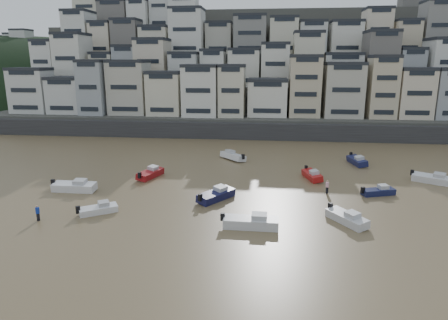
# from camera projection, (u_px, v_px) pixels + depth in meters

# --- Properties ---
(harbor_wall) EXTENTS (140.00, 3.00, 3.50)m
(harbor_wall) POSITION_uv_depth(u_px,v_px,m) (260.00, 131.00, 85.31)
(harbor_wall) COLOR #38383A
(harbor_wall) RESTS_ON ground
(hillside) EXTENTS (141.04, 66.00, 50.00)m
(hillside) POSITION_uv_depth(u_px,v_px,m) (280.00, 72.00, 120.42)
(hillside) COLOR #4C4C47
(hillside) RESTS_ON ground
(headland) EXTENTS (216.00, 135.00, 53.33)m
(headland) POSITION_uv_depth(u_px,v_px,m) (9.00, 101.00, 164.61)
(headland) COLOR black
(headland) RESTS_ON ground
(boat_a) EXTENTS (6.12, 2.07, 1.66)m
(boat_a) POSITION_uv_depth(u_px,v_px,m) (251.00, 220.00, 40.30)
(boat_a) COLOR silver
(boat_a) RESTS_ON ground
(boat_b) EXTENTS (4.46, 5.50, 1.48)m
(boat_b) POSITION_uv_depth(u_px,v_px,m) (347.00, 216.00, 41.48)
(boat_b) COLOR silver
(boat_b) RESTS_ON ground
(boat_c) EXTENTS (4.89, 5.88, 1.59)m
(boat_c) POSITION_uv_depth(u_px,v_px,m) (216.00, 194.00, 48.34)
(boat_c) COLOR #14153E
(boat_c) RESTS_ON ground
(boat_d) EXTENTS (4.86, 2.91, 1.26)m
(boat_d) POSITION_uv_depth(u_px,v_px,m) (378.00, 190.00, 50.18)
(boat_d) COLOR #151B43
(boat_d) RESTS_ON ground
(boat_e) EXTENTS (3.00, 5.44, 1.41)m
(boat_e) POSITION_uv_depth(u_px,v_px,m) (312.00, 174.00, 56.87)
(boat_e) COLOR #A51414
(boat_e) RESTS_ON ground
(boat_f) EXTENTS (3.34, 5.78, 1.50)m
(boat_f) POSITION_uv_depth(u_px,v_px,m) (150.00, 172.00, 57.63)
(boat_f) COLOR maroon
(boat_f) RESTS_ON ground
(boat_g) EXTENTS (5.82, 4.52, 1.55)m
(boat_g) POSITION_uv_depth(u_px,v_px,m) (433.00, 178.00, 54.96)
(boat_g) COLOR silver
(boat_g) RESTS_ON ground
(boat_h) EXTENTS (5.27, 5.45, 1.56)m
(boat_h) POSITION_uv_depth(u_px,v_px,m) (233.00, 155.00, 67.89)
(boat_h) COLOR silver
(boat_h) RESTS_ON ground
(boat_i) EXTENTS (2.86, 5.77, 1.51)m
(boat_i) POSITION_uv_depth(u_px,v_px,m) (357.00, 160.00, 64.82)
(boat_i) COLOR #161A44
(boat_i) RESTS_ON ground
(boat_j) EXTENTS (4.54, 3.73, 1.22)m
(boat_j) POSITION_uv_depth(u_px,v_px,m) (98.00, 208.00, 44.10)
(boat_j) COLOR white
(boat_j) RESTS_ON ground
(boat_k) EXTENTS (6.08, 2.03, 1.66)m
(boat_k) POSITION_uv_depth(u_px,v_px,m) (74.00, 185.00, 51.53)
(boat_k) COLOR white
(boat_k) RESTS_ON ground
(person_blue) EXTENTS (0.44, 0.44, 1.74)m
(person_blue) POSITION_uv_depth(u_px,v_px,m) (38.00, 213.00, 42.07)
(person_blue) COLOR #1532A3
(person_blue) RESTS_ON ground
(person_pink) EXTENTS (0.44, 0.44, 1.74)m
(person_pink) POSITION_uv_depth(u_px,v_px,m) (327.00, 187.00, 50.71)
(person_pink) COLOR #E3A0B6
(person_pink) RESTS_ON ground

